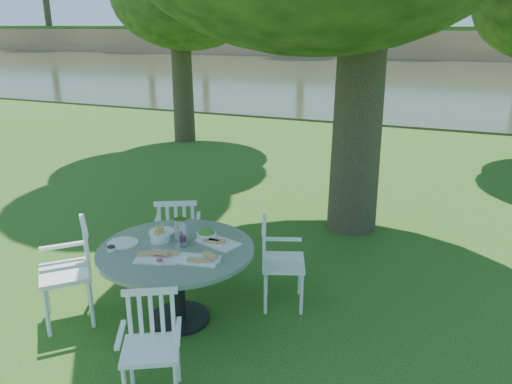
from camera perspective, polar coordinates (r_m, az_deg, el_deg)
ground at (r=5.78m, az=-0.76°, el=-8.60°), size 140.00×140.00×0.00m
table at (r=4.61m, az=-9.04°, el=-7.91°), size 1.40×1.40×0.74m
chair_ne at (r=4.87m, az=2.15°, el=-7.41°), size 0.53×0.55×0.87m
chair_nw at (r=5.50m, az=-8.95°, el=-4.33°), size 0.59×0.57×0.88m
chair_sw at (r=4.90m, az=-19.98°, el=-7.77°), size 0.66×0.66×0.95m
chair_se at (r=3.88m, az=-11.88°, el=-15.83°), size 0.54×0.53×0.81m
tableware at (r=4.60m, az=-8.95°, el=-5.40°), size 1.16×0.80×0.23m
river at (r=27.93m, az=18.35°, el=12.26°), size 100.00×28.00×0.12m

